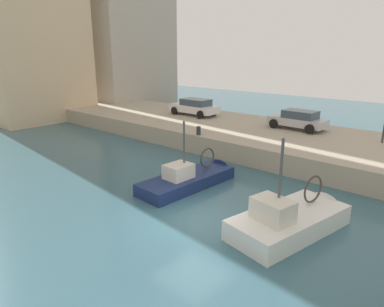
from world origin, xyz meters
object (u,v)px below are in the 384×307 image
Objects in this scene: fishing_boat_navy at (193,182)px; parked_car_silver at (298,119)px; fishing_boat_white at (295,226)px; parked_car_white at (194,107)px; mooring_bollard_mid at (199,131)px.

fishing_boat_navy is 10.40m from parked_car_silver.
fishing_boat_navy is 1.04× the size of fishing_boat_white.
parked_car_silver is (11.12, 5.23, 1.78)m from fishing_boat_white.
fishing_boat_white reaches higher than parked_car_white.
fishing_boat_navy is 11.02× the size of mooring_bollard_mid.
parked_car_silver is 7.07m from mooring_bollard_mid.
parked_car_white is 8.93m from parked_car_silver.
parked_car_white is at bearing 53.33° from fishing_boat_white.
parked_car_silver is at bearing -34.62° from mooring_bollard_mid.
parked_car_silver reaches higher than mooring_bollard_mid.
parked_car_white reaches higher than parked_car_silver.
fishing_boat_white is 10.55× the size of mooring_bollard_mid.
mooring_bollard_mid is (4.42, 3.42, 1.39)m from fishing_boat_navy.
fishing_boat_navy reaches higher than parked_car_white.
parked_car_white is at bearing 93.76° from parked_car_silver.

